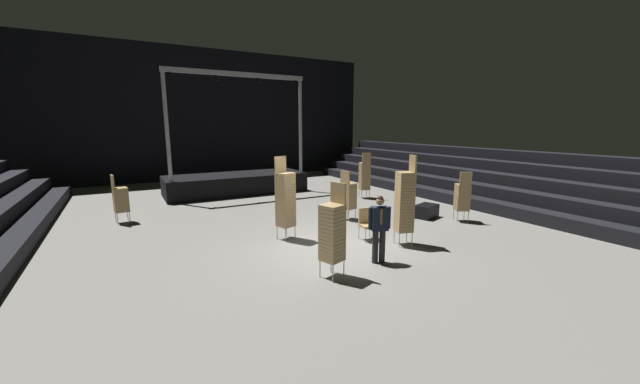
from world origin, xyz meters
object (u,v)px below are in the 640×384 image
chair_stack_front_right (365,175)px  chair_stack_rear_left (332,231)px  man_with_tie (379,225)px  chair_stack_mid_right (120,199)px  chair_stack_rear_right (462,196)px  loose_chair_near_man (367,222)px  equipment_road_case (426,211)px  stage_riser (236,181)px  chair_stack_mid_left (405,201)px  chair_stack_front_left (285,199)px  chair_stack_mid_centre (348,195)px

chair_stack_front_right → chair_stack_rear_left: size_ratio=1.00×
man_with_tie → chair_stack_mid_right: (-5.51, 7.28, -0.10)m
man_with_tie → chair_stack_rear_left: chair_stack_rear_left is taller
man_with_tie → chair_stack_front_right: size_ratio=0.79×
chair_stack_rear_right → chair_stack_mid_right: bearing=-177.4°
chair_stack_rear_right → loose_chair_near_man: (-4.16, -0.00, -0.37)m
chair_stack_front_right → equipment_road_case: bearing=-75.4°
chair_stack_front_right → equipment_road_case: chair_stack_front_right is taller
stage_riser → chair_stack_mid_left: size_ratio=2.65×
chair_stack_front_left → chair_stack_mid_centre: size_ratio=1.38×
loose_chair_near_man → chair_stack_rear_right: bearing=-174.9°
equipment_road_case → man_with_tie: bearing=-148.8°
chair_stack_front_left → chair_stack_rear_right: (6.25, -1.20, -0.34)m
chair_stack_front_right → chair_stack_rear_right: chair_stack_front_right is taller
chair_stack_front_left → loose_chair_near_man: bearing=132.4°
chair_stack_front_left → chair_stack_mid_centre: chair_stack_front_left is taller
chair_stack_mid_right → chair_stack_front_right: bearing=77.3°
chair_stack_rear_right → equipment_road_case: (-0.68, 0.99, -0.66)m
chair_stack_front_left → loose_chair_near_man: (2.09, -1.21, -0.70)m
man_with_tie → chair_stack_front_right: chair_stack_front_right is taller
chair_stack_front_right → chair_stack_rear_left: bearing=-114.5°
stage_riser → equipment_road_case: 9.48m
chair_stack_mid_left → chair_stack_mid_right: 9.58m
chair_stack_front_left → chair_stack_rear_left: chair_stack_front_left is taller
chair_stack_front_left → chair_stack_mid_right: size_ratio=1.45×
stage_riser → chair_stack_mid_right: bearing=-145.2°
chair_stack_mid_centre → chair_stack_rear_left: chair_stack_rear_left is taller
chair_stack_mid_right → man_with_tie: bearing=28.1°
chair_stack_front_left → loose_chair_near_man: chair_stack_front_left is taller
man_with_tie → chair_stack_mid_left: (1.46, 0.72, 0.32)m
stage_riser → chair_stack_front_left: bearing=-95.8°
man_with_tie → equipment_road_case: 5.10m
chair_stack_rear_left → equipment_road_case: 6.46m
chair_stack_front_left → chair_stack_mid_left: 3.44m
chair_stack_mid_right → chair_stack_mid_left: bearing=37.7°
stage_riser → chair_stack_mid_centre: (2.06, -7.02, 0.30)m
stage_riser → equipment_road_case: (4.75, -8.20, -0.36)m
man_with_tie → chair_stack_rear_left: bearing=25.6°
chair_stack_front_left → equipment_road_case: size_ratio=2.75×
chair_stack_front_left → chair_stack_mid_centre: bearing=-179.1°
chair_stack_rear_left → chair_stack_mid_centre: bearing=-56.2°
stage_riser → chair_stack_rear_left: size_ratio=3.17×
loose_chair_near_man → man_with_tie: bearing=67.8°
chair_stack_front_right → chair_stack_mid_centre: size_ratio=1.19×
chair_stack_front_right → chair_stack_mid_left: size_ratio=0.83×
chair_stack_front_right → loose_chair_near_man: bearing=-109.3°
chair_stack_mid_right → equipment_road_case: (9.83, -4.66, -0.62)m
chair_stack_front_right → loose_chair_near_man: 6.20m
chair_stack_mid_left → chair_stack_front_left: bearing=71.6°
chair_stack_mid_right → loose_chair_near_man: size_ratio=1.81×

